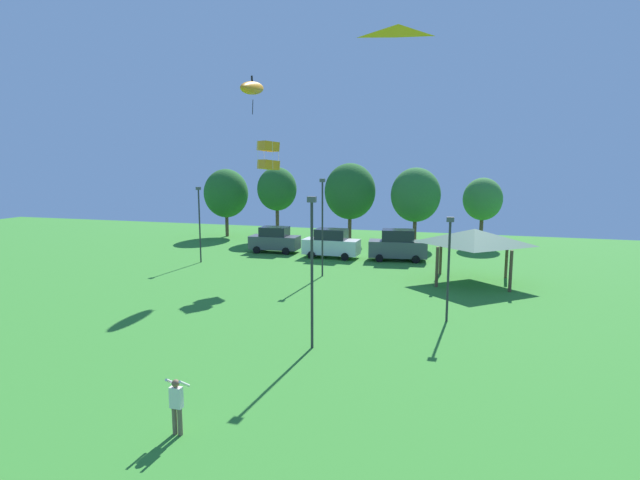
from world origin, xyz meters
TOP-DOWN VIEW (x-y plane):
  - person_standing_near_foreground at (-3.17, 13.39)m, footprint 0.52×0.50m
  - kite_flying_1 at (-10.65, 35.69)m, footprint 1.23×4.37m
  - kite_flying_4 at (2.05, 19.88)m, footprint 2.37×1.88m
  - kite_flying_6 at (-8.90, 34.27)m, footprint 1.66×1.66m
  - parked_car_leftmost at (-11.89, 42.58)m, footprint 4.43×2.25m
  - parked_car_second_from_left at (-6.34, 41.53)m, footprint 4.71×2.15m
  - parked_car_third_from_left at (-0.80, 41.88)m, footprint 4.88×2.55m
  - park_pavilion at (5.06, 35.71)m, footprint 5.73×5.11m
  - light_post_0 at (3.82, 26.57)m, footprint 0.36×0.20m
  - light_post_1 at (-1.53, 21.13)m, footprint 0.36×0.20m
  - light_post_2 at (-5.06, 34.57)m, footprint 0.36×0.20m
  - light_post_3 at (-15.85, 36.57)m, footprint 0.36×0.20m
  - treeline_tree_0 at (-20.68, 50.51)m, footprint 4.76×4.76m
  - treeline_tree_1 at (-14.56, 50.02)m, footprint 4.09×4.09m
  - treeline_tree_2 at (-6.90, 50.53)m, footprint 5.10×5.10m
  - treeline_tree_3 at (-0.33, 49.96)m, footprint 4.71×4.71m
  - treeline_tree_4 at (5.83, 52.02)m, footprint 3.71×3.71m

SIDE VIEW (x-z plane):
  - person_standing_near_foreground at x=-3.17m, z-range 0.11..1.85m
  - parked_car_leftmost at x=-11.89m, z-range -0.01..2.29m
  - parked_car_second_from_left at x=-6.34m, z-range -0.02..2.42m
  - parked_car_third_from_left at x=-0.80m, z-range -0.03..2.53m
  - light_post_0 at x=3.82m, z-range 0.39..5.65m
  - park_pavilion at x=5.06m, z-range 1.27..4.87m
  - light_post_3 at x=-15.85m, z-range 0.40..6.44m
  - light_post_1 at x=-1.53m, z-range 0.40..6.89m
  - light_post_2 at x=-5.06m, z-range 0.41..7.24m
  - treeline_tree_4 at x=5.83m, z-range 1.21..7.75m
  - treeline_tree_0 at x=-20.68m, z-range 1.03..8.35m
  - treeline_tree_3 at x=-0.33m, z-range 1.15..8.66m
  - treeline_tree_2 at x=-6.90m, z-range 1.15..9.07m
  - treeline_tree_1 at x=-14.56m, z-range 1.49..9.01m
  - kite_flying_6 at x=-8.90m, z-range 7.40..9.41m
  - kite_flying_4 at x=2.05m, z-range 11.83..11.94m
  - kite_flying_1 at x=-10.65m, z-range 11.87..14.57m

